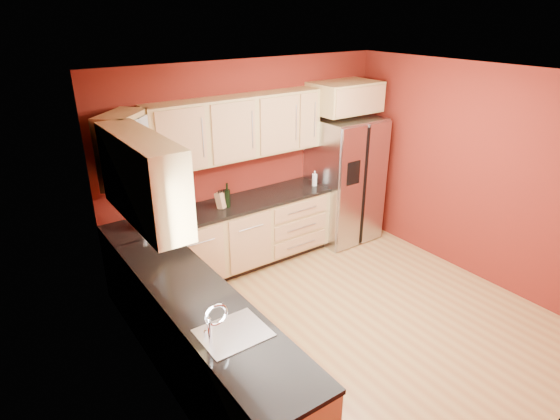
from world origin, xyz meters
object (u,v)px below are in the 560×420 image
(refrigerator, at_px, (344,180))
(soap_dispenser, at_px, (315,178))
(canister_left, at_px, (148,218))
(knife_block, at_px, (221,200))
(wine_bottle_a, at_px, (142,212))

(refrigerator, relative_size, soap_dispenser, 8.57)
(refrigerator, bearing_deg, canister_left, 179.11)
(refrigerator, bearing_deg, soap_dispenser, -179.54)
(refrigerator, distance_m, soap_dispenser, 0.57)
(refrigerator, bearing_deg, knife_block, 178.75)
(wine_bottle_a, bearing_deg, refrigerator, -1.39)
(knife_block, bearing_deg, refrigerator, -26.04)
(canister_left, xyz_separation_m, soap_dispenser, (2.33, -0.05, 0.01))
(refrigerator, xyz_separation_m, knife_block, (-1.97, 0.04, 0.13))
(knife_block, bearing_deg, wine_bottle_a, 153.53)
(knife_block, height_order, soap_dispenser, soap_dispenser)
(soap_dispenser, bearing_deg, wine_bottle_a, 178.18)
(soap_dispenser, bearing_deg, refrigerator, 0.46)
(refrigerator, relative_size, knife_block, 9.07)
(wine_bottle_a, bearing_deg, knife_block, -1.67)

